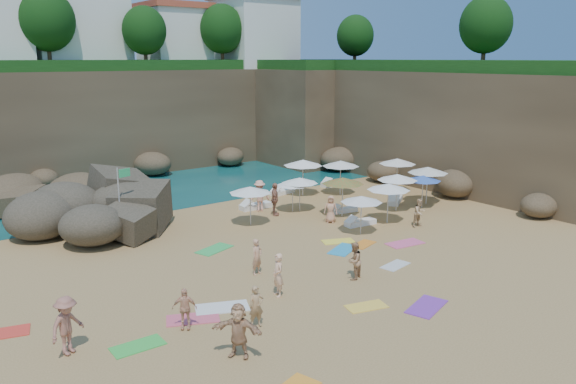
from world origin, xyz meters
TOP-DOWN VIEW (x-y plane):
  - ground at (0.00, 0.00)m, footprint 120.00×120.00m
  - seawater at (0.00, 30.00)m, footprint 120.00×120.00m
  - cliff_back at (2.00, 25.00)m, footprint 44.00×8.00m
  - cliff_right at (19.00, 8.00)m, footprint 8.00×30.00m
  - cliff_corner at (17.00, 20.00)m, footprint 10.00×12.00m
  - clifftop_buildings at (2.96, 25.79)m, footprint 28.48×9.48m
  - clifftop_trees at (4.78, 19.52)m, footprint 35.60×23.82m
  - rock_outcrop at (-6.99, 8.02)m, footprint 8.95×7.41m
  - flag_pole at (-5.75, 6.56)m, footprint 0.71×0.20m
  - parasol_0 at (4.65, 5.35)m, footprint 2.17×2.17m
  - parasol_1 at (7.21, 8.27)m, footprint 2.57×2.57m
  - parasol_2 at (4.21, 5.47)m, footprint 2.02×2.02m
  - parasol_3 at (12.93, 5.19)m, footprint 2.47×2.47m
  - parasol_4 at (9.35, 6.93)m, footprint 2.46×2.46m
  - parasol_5 at (0.68, 4.65)m, footprint 2.30×2.30m
  - parasol_6 at (5.89, 2.95)m, footprint 2.43×2.43m
  - parasol_7 at (12.11, 1.93)m, footprint 2.48×2.48m
  - parasol_8 at (7.02, 0.47)m, footprint 2.36×2.36m
  - parasol_9 at (4.40, -0.11)m, footprint 2.16×2.16m
  - parasol_10 at (11.08, 1.43)m, footprint 2.15×2.15m
  - parasol_11 at (9.27, 1.87)m, footprint 2.38×2.38m
  - lounger_0 at (2.84, 7.39)m, footprint 2.02×0.70m
  - lounger_1 at (6.40, 9.47)m, footprint 1.94×0.92m
  - lounger_2 at (10.84, 9.29)m, footprint 2.09×0.90m
  - lounger_3 at (6.59, 3.54)m, footprint 1.72×0.85m
  - lounger_4 at (5.50, 1.05)m, footprint 1.86×0.80m
  - lounger_5 at (10.72, 3.26)m, footprint 2.05×1.68m
  - towel_1 at (-7.22, -3.66)m, footprint 2.05×1.61m
  - towel_3 at (-9.52, -4.33)m, footprint 1.67×0.85m
  - towel_4 at (-1.63, -6.61)m, footprint 1.67×1.14m
  - towel_5 at (-5.94, -3.50)m, footprint 2.17×1.67m
  - towel_6 at (0.13, -7.96)m, footprint 2.12×1.49m
  - towel_7 at (-12.82, -0.79)m, footprint 1.91×1.30m
  - towel_8 at (1.97, -1.42)m, footprint 2.03×1.58m
  - towel_9 at (5.04, -2.58)m, footprint 1.99×1.18m
  - towel_10 at (3.30, -1.44)m, footprint 1.61×1.12m
  - towel_11 at (-2.93, 2.33)m, footprint 2.04×1.47m
  - towel_12 at (2.62, -0.36)m, footprint 1.77×1.37m
  - towel_13 at (2.39, -4.37)m, footprint 1.56×0.98m
  - person_stand_0 at (-3.04, -1.50)m, footprint 0.65×0.52m
  - person_stand_1 at (-0.14, -4.36)m, footprint 0.94×0.85m
  - person_stand_2 at (2.72, 6.77)m, footprint 1.31×0.79m
  - person_stand_3 at (2.90, 5.45)m, footprint 1.06×1.18m
  - person_stand_4 at (4.54, 2.43)m, footprint 0.82×0.81m
  - person_stand_5 at (-6.20, 9.60)m, footprint 1.42×0.95m
  - person_stand_6 at (-3.65, -3.84)m, footprint 0.56×0.71m
  - person_lie_0 at (-11.39, -3.50)m, footprint 1.94×2.21m
  - person_lie_1 at (-7.76, -4.16)m, footprint 1.52×1.66m
  - person_lie_3 at (-7.29, -6.82)m, footprint 2.34×2.32m
  - person_lie_4 at (-5.75, -5.48)m, footprint 0.82×1.52m
  - person_lie_5 at (7.82, -1.10)m, footprint 0.83×1.57m

SIDE VIEW (x-z plane):
  - ground at x=0.00m, z-range 0.00..0.00m
  - rock_outcrop at x=-6.99m, z-range -1.58..1.58m
  - seawater at x=0.00m, z-range 0.00..0.00m
  - towel_13 at x=2.39m, z-range 0.00..0.03m
  - towel_10 at x=3.30m, z-range 0.00..0.03m
  - towel_4 at x=-1.63m, z-range 0.00..0.03m
  - towel_12 at x=2.62m, z-range 0.00..0.03m
  - towel_3 at x=-9.52m, z-range 0.00..0.03m
  - towel_7 at x=-12.82m, z-range 0.00..0.03m
  - towel_8 at x=1.97m, z-range 0.00..0.03m
  - towel_1 at x=-7.22m, z-range 0.00..0.03m
  - towel_11 at x=-2.93m, z-range 0.00..0.03m
  - towel_9 at x=5.04m, z-range 0.00..0.03m
  - towel_6 at x=0.13m, z-range 0.00..0.03m
  - towel_5 at x=-5.94m, z-range 0.00..0.03m
  - lounger_3 at x=6.59m, z-range 0.00..0.26m
  - lounger_4 at x=5.50m, z-range 0.00..0.28m
  - lounger_1 at x=6.40m, z-range 0.00..0.29m
  - lounger_0 at x=2.84m, z-range 0.00..0.31m
  - lounger_5 at x=10.72m, z-range 0.00..0.31m
  - lounger_2 at x=10.84m, z-range 0.00..0.31m
  - person_lie_4 at x=-5.75m, z-range 0.00..0.34m
  - person_lie_1 at x=-7.76m, z-range 0.00..0.35m
  - person_lie_3 at x=-7.29m, z-range 0.00..0.46m
  - person_lie_0 at x=-11.39m, z-range 0.00..0.50m
  - person_lie_5 at x=7.82m, z-range 0.00..0.58m
  - person_stand_5 at x=-6.20m, z-range 0.00..1.49m
  - person_stand_4 at x=4.54m, z-range 0.00..1.53m
  - person_stand_0 at x=-3.04m, z-range 0.00..1.55m
  - person_stand_1 at x=-0.14m, z-range 0.00..1.59m
  - person_stand_6 at x=-3.65m, z-range 0.00..1.71m
  - person_stand_2 at x=2.72m, z-range 0.00..1.89m
  - person_stand_3 at x=2.90m, z-range 0.00..1.93m
  - parasol_2 at x=4.21m, z-range 0.80..2.71m
  - parasol_10 at x=11.08m, z-range 0.85..2.88m
  - parasol_9 at x=4.40m, z-range 0.85..2.89m
  - parasol_0 at x=4.65m, z-range 0.86..2.90m
  - parasol_5 at x=0.68m, z-range 0.91..3.09m
  - parasol_8 at x=7.02m, z-range 0.93..3.17m
  - parasol_11 at x=9.27m, z-range 0.94..3.19m
  - parasol_6 at x=5.89m, z-range 0.96..3.26m
  - parasol_4 at x=9.35m, z-range 0.97..3.30m
  - parasol_3 at x=12.93m, z-range 0.98..3.31m
  - parasol_7 at x=12.11m, z-range 0.98..3.33m
  - parasol_1 at x=7.21m, z-range 1.01..3.44m
  - flag_pole at x=-5.75m, z-range 0.51..4.19m
  - cliff_back at x=2.00m, z-range 0.00..8.00m
  - cliff_right at x=19.00m, z-range 0.00..8.00m
  - cliff_corner at x=17.00m, z-range 0.00..8.00m
  - clifftop_buildings at x=2.96m, z-range 7.74..14.74m
  - clifftop_trees at x=4.78m, z-range 9.06..13.46m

